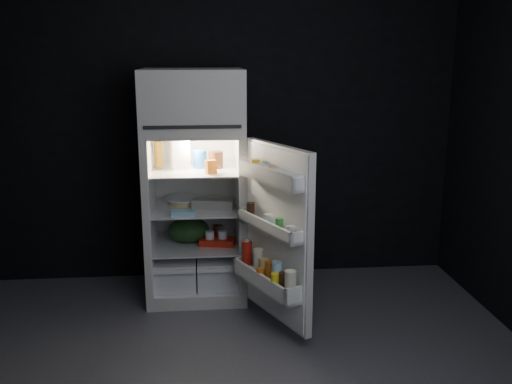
{
  "coord_description": "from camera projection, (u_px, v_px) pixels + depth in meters",
  "views": [
    {
      "loc": [
        -0.12,
        -3.05,
        1.89
      ],
      "look_at": [
        0.26,
        1.0,
        0.9
      ],
      "focal_mm": 40.0,
      "sensor_mm": 36.0,
      "label": 1
    }
  ],
  "objects": [
    {
      "name": "small_can_red",
      "position": [
        217.0,
        231.0,
        4.69
      ],
      "size": [
        0.07,
        0.07,
        0.09
      ],
      "primitive_type": "cylinder",
      "rotation": [
        0.0,
        0.0,
        0.19
      ],
      "color": "red",
      "rests_on": "refrigerator"
    },
    {
      "name": "pie",
      "position": [
        185.0,
        201.0,
        4.54
      ],
      "size": [
        0.35,
        0.35,
        0.04
      ],
      "primitive_type": "cylinder",
      "rotation": [
        0.0,
        0.0,
        -0.43
      ],
      "color": "tan",
      "rests_on": "refrigerator"
    },
    {
      "name": "egg_carton",
      "position": [
        213.0,
        204.0,
        4.4
      ],
      "size": [
        0.34,
        0.2,
        0.07
      ],
      "primitive_type": "cube",
      "rotation": [
        0.0,
        0.0,
        -0.26
      ],
      "color": "gray",
      "rests_on": "refrigerator"
    },
    {
      "name": "small_carton",
      "position": [
        211.0,
        167.0,
        4.2
      ],
      "size": [
        0.09,
        0.08,
        0.1
      ],
      "primitive_type": "cube",
      "rotation": [
        0.0,
        0.0,
        0.38
      ],
      "color": "#BF5D16",
      "rests_on": "refrigerator"
    },
    {
      "name": "amber_bottle",
      "position": [
        159.0,
        153.0,
        4.42
      ],
      "size": [
        0.08,
        0.08,
        0.22
      ],
      "primitive_type": "cylinder",
      "rotation": [
        0.0,
        0.0,
        0.11
      ],
      "color": "orange",
      "rests_on": "refrigerator"
    },
    {
      "name": "produce_bag",
      "position": [
        189.0,
        230.0,
        4.53
      ],
      "size": [
        0.4,
        0.37,
        0.2
      ],
      "primitive_type": "ellipsoid",
      "rotation": [
        0.0,
        0.0,
        0.32
      ],
      "color": "#193815",
      "rests_on": "refrigerator"
    },
    {
      "name": "floor",
      "position": [
        228.0,
        378.0,
        3.4
      ],
      "size": [
        4.0,
        3.4,
        0.0
      ],
      "primitive_type": "cube",
      "color": "#545459",
      "rests_on": "ground"
    },
    {
      "name": "small_can_silver",
      "position": [
        219.0,
        231.0,
        4.69
      ],
      "size": [
        0.08,
        0.08,
        0.09
      ],
      "primitive_type": "cylinder",
      "rotation": [
        0.0,
        0.0,
        -0.25
      ],
      "color": "silver",
      "rests_on": "refrigerator"
    },
    {
      "name": "wrapped_pkg",
      "position": [
        214.0,
        199.0,
        4.58
      ],
      "size": [
        0.11,
        0.1,
        0.05
      ],
      "primitive_type": "cube",
      "rotation": [
        0.0,
        0.0,
        -0.03
      ],
      "color": "beige",
      "rests_on": "refrigerator"
    },
    {
      "name": "flat_package",
      "position": [
        183.0,
        213.0,
        4.2
      ],
      "size": [
        0.18,
        0.09,
        0.04
      ],
      "primitive_type": "cube",
      "rotation": [
        0.0,
        0.0,
        0.01
      ],
      "color": "#88BBD3",
      "rests_on": "refrigerator"
    },
    {
      "name": "refrigerator",
      "position": [
        195.0,
        177.0,
        4.44
      ],
      "size": [
        0.76,
        0.71,
        1.78
      ],
      "color": "silver",
      "rests_on": "ground"
    },
    {
      "name": "wall_front",
      "position": [
        253.0,
        272.0,
        1.44
      ],
      "size": [
        4.0,
        0.0,
        2.7
      ],
      "primitive_type": "cube",
      "color": "black",
      "rests_on": "ground"
    },
    {
      "name": "mayo_jar",
      "position": [
        200.0,
        159.0,
        4.4
      ],
      "size": [
        0.13,
        0.13,
        0.14
      ],
      "primitive_type": "cylinder",
      "rotation": [
        0.0,
        0.0,
        0.31
      ],
      "color": "#1D549F",
      "rests_on": "refrigerator"
    },
    {
      "name": "yogurt_tray",
      "position": [
        217.0,
        241.0,
        4.48
      ],
      "size": [
        0.29,
        0.19,
        0.05
      ],
      "primitive_type": "cube",
      "rotation": [
        0.0,
        0.0,
        -0.19
      ],
      "color": "red",
      "rests_on": "refrigerator"
    },
    {
      "name": "jam_jar",
      "position": [
        216.0,
        160.0,
        4.41
      ],
      "size": [
        0.14,
        0.14,
        0.13
      ],
      "primitive_type": "cylinder",
      "rotation": [
        0.0,
        0.0,
        -0.34
      ],
      "color": "#331C0E",
      "rests_on": "refrigerator"
    },
    {
      "name": "wall_back",
      "position": [
        217.0,
        120.0,
        4.73
      ],
      "size": [
        4.0,
        0.0,
        2.7
      ],
      "primitive_type": "cube",
      "color": "black",
      "rests_on": "ground"
    },
    {
      "name": "fridge_door",
      "position": [
        274.0,
        237.0,
        3.86
      ],
      "size": [
        0.48,
        0.73,
        1.22
      ],
      "color": "silver",
      "rests_on": "ground"
    },
    {
      "name": "milk_jug",
      "position": [
        180.0,
        153.0,
        4.37
      ],
      "size": [
        0.16,
        0.16,
        0.24
      ],
      "primitive_type": "cube",
      "rotation": [
        0.0,
        0.0,
        0.2
      ],
      "color": "white",
      "rests_on": "refrigerator"
    }
  ]
}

